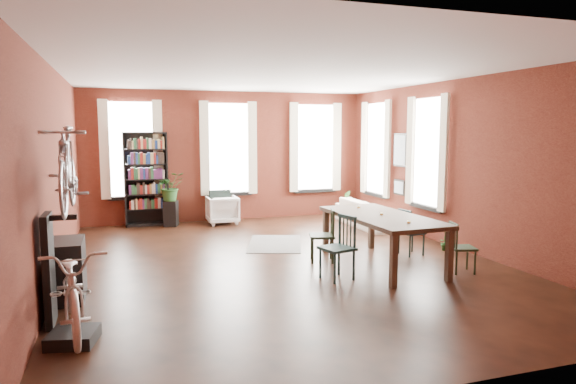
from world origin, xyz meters
name	(u,v)px	position (x,y,z in m)	size (l,w,h in m)	color
room	(286,136)	(0.25, 0.62, 2.14)	(9.00, 9.04, 3.22)	black
dining_table	(381,240)	(1.50, -0.66, 0.43)	(1.14, 2.50, 0.85)	#4C3C2D
dining_chair_a	(337,248)	(0.49, -1.17, 0.48)	(0.44, 0.44, 0.96)	#193938
dining_chair_b	(322,236)	(0.67, -0.11, 0.45)	(0.42, 0.42, 0.90)	black
dining_chair_c	(462,248)	(2.53, -1.44, 0.40)	(0.37, 0.37, 0.80)	#1D2F1B
dining_chair_d	(411,232)	(2.39, -0.17, 0.41)	(0.38, 0.38, 0.83)	#193537
bookshelf	(146,179)	(-2.00, 4.30, 1.10)	(1.00, 0.32, 2.20)	black
white_armchair	(222,209)	(-0.27, 3.97, 0.37)	(0.72, 0.67, 0.74)	white
cream_sofa	(369,209)	(2.95, 2.60, 0.41)	(2.08, 0.61, 0.81)	beige
striped_rug	(275,244)	(0.29, 1.43, 0.01)	(1.02, 1.62, 0.01)	black
bike_trainer	(73,337)	(-3.12, -2.47, 0.07)	(0.47, 0.47, 0.14)	black
bike_wall_rack	(49,270)	(-3.40, -1.80, 0.65)	(0.16, 0.60, 1.30)	black
console_table	(68,270)	(-3.28, -0.90, 0.40)	(0.40, 0.80, 0.80)	black
plant_stand	(171,213)	(-1.48, 4.04, 0.30)	(0.30, 0.30, 0.60)	black
plant_by_sofa	(343,213)	(2.75, 3.61, 0.17)	(0.41, 0.74, 0.33)	#2B5D25
plant_small	(445,246)	(3.15, -0.10, 0.09)	(0.25, 0.48, 0.17)	#2B5823
bicycle_floor	(71,248)	(-3.09, -2.44, 1.03)	(0.62, 0.94, 1.78)	beige
bicycle_hung	(66,140)	(-3.15, -1.80, 2.13)	(0.47, 1.00, 1.66)	#A5A8AD
plant_on_stand	(171,190)	(-1.47, 4.03, 0.86)	(0.60, 0.67, 0.52)	#285C24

